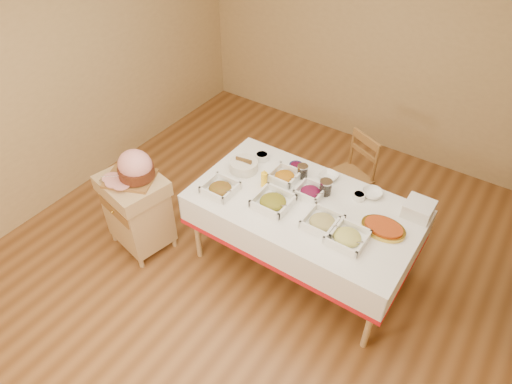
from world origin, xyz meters
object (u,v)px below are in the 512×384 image
bread_basket (244,165)px  brass_platter (383,228)px  butcher_cart (137,209)px  dining_chair (351,176)px  preserve_jar_left (302,172)px  preserve_jar_right (325,188)px  plate_stack (419,209)px  dining_table (304,217)px  mustard_bottle (264,179)px  ham_on_board (135,168)px

bread_basket → brass_platter: bread_basket is taller
butcher_cart → dining_chair: (1.37, 1.51, -0.00)m
butcher_cart → brass_platter: brass_platter is taller
bread_basket → preserve_jar_left: bearing=22.9°
dining_chair → preserve_jar_right: (0.06, -0.72, 0.38)m
preserve_jar_left → preserve_jar_right: (0.26, -0.08, 0.01)m
preserve_jar_right → plate_stack: bearing=14.7°
bread_basket → dining_table: bearing=-6.7°
dining_table → preserve_jar_left: (-0.19, 0.28, 0.22)m
brass_platter → butcher_cart: bearing=-161.6°
dining_chair → plate_stack: plate_stack is taller
bread_basket → brass_platter: size_ratio=0.72×
butcher_cart → mustard_bottle: (0.97, 0.59, 0.39)m
preserve_jar_right → mustard_bottle: bearing=-156.7°
dining_table → brass_platter: size_ratio=5.31×
butcher_cart → plate_stack: bearing=24.4°
ham_on_board → brass_platter: 2.05m
brass_platter → bread_basket: bearing=179.6°
ham_on_board → plate_stack: size_ratio=2.01×
dining_chair → preserve_jar_left: bearing=-107.5°
mustard_bottle → brass_platter: mustard_bottle is taller
preserve_jar_left → preserve_jar_right: bearing=-17.6°
bread_basket → plate_stack: (1.45, 0.30, 0.01)m
mustard_bottle → bread_basket: bearing=162.3°
dining_chair → mustard_bottle: mustard_bottle is taller
bread_basket → mustard_bottle: bearing=-17.7°
ham_on_board → preserve_jar_left: (1.13, 0.84, -0.08)m
dining_table → plate_stack: size_ratio=8.61×
bread_basket → preserve_jar_right: bearing=8.9°
ham_on_board → mustard_bottle: size_ratio=2.47×
ham_on_board → preserve_jar_right: ham_on_board is taller
dining_table → preserve_jar_left: preserve_jar_left is taller
dining_chair → dining_table: bearing=-91.0°
mustard_bottle → bread_basket: 0.28m
preserve_jar_left → bread_basket: 0.51m
dining_table → plate_stack: 0.90m
dining_chair → plate_stack: (0.77, -0.54, 0.38)m
mustard_bottle → plate_stack: size_ratio=0.81×
preserve_jar_left → plate_stack: preserve_jar_left is taller
preserve_jar_left → butcher_cart: bearing=-143.4°
preserve_jar_left → preserve_jar_right: 0.28m
ham_on_board → plate_stack: 2.31m
butcher_cart → mustard_bottle: bearing=31.2°
butcher_cart → preserve_jar_right: preserve_jar_right is taller
dining_table → preserve_jar_right: bearing=68.1°
dining_table → butcher_cart: size_ratio=2.34×
butcher_cart → plate_stack: (2.15, 0.97, 0.38)m
preserve_jar_right → bread_basket: (-0.73, -0.12, -0.01)m
butcher_cart → ham_on_board: 0.46m
butcher_cart → brass_platter: (1.99, 0.66, 0.34)m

